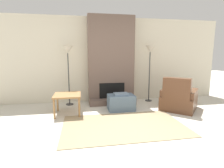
# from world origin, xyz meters

# --- Properties ---
(ground_plane) EXTENTS (24.00, 24.00, 0.00)m
(ground_plane) POSITION_xyz_m (0.00, 0.00, 0.00)
(ground_plane) COLOR beige
(wall_back) EXTENTS (7.33, 0.06, 2.60)m
(wall_back) POSITION_xyz_m (0.00, 2.74, 1.30)
(wall_back) COLOR beige
(wall_back) RESTS_ON ground_plane
(fireplace) EXTENTS (1.38, 0.68, 2.60)m
(fireplace) POSITION_xyz_m (0.00, 2.50, 1.24)
(fireplace) COLOR brown
(fireplace) RESTS_ON ground_plane
(ottoman) EXTENTS (0.69, 0.49, 0.46)m
(ottoman) POSITION_xyz_m (0.13, 1.64, 0.21)
(ottoman) COLOR slate
(ottoman) RESTS_ON ground_plane
(armchair) EXTENTS (1.26, 1.27, 0.89)m
(armchair) POSITION_xyz_m (1.64, 1.39, 0.26)
(armchair) COLOR brown
(armchair) RESTS_ON ground_plane
(side_table) EXTENTS (0.64, 0.67, 0.51)m
(side_table) POSITION_xyz_m (-1.25, 1.54, 0.44)
(side_table) COLOR #9E7042
(side_table) RESTS_ON ground_plane
(floor_lamp_left) EXTENTS (0.28, 0.28, 1.70)m
(floor_lamp_left) POSITION_xyz_m (-1.26, 2.40, 1.47)
(floor_lamp_left) COLOR #333333
(floor_lamp_left) RESTS_ON ground_plane
(floor_lamp_right) EXTENTS (0.28, 0.28, 1.75)m
(floor_lamp_right) POSITION_xyz_m (1.21, 2.40, 1.51)
(floor_lamp_right) COLOR #333333
(floor_lamp_right) RESTS_ON ground_plane
(area_rug) EXTENTS (2.51, 1.53, 0.01)m
(area_rug) POSITION_xyz_m (-0.06, 0.58, 0.01)
(area_rug) COLOR #9E8966
(area_rug) RESTS_ON ground_plane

